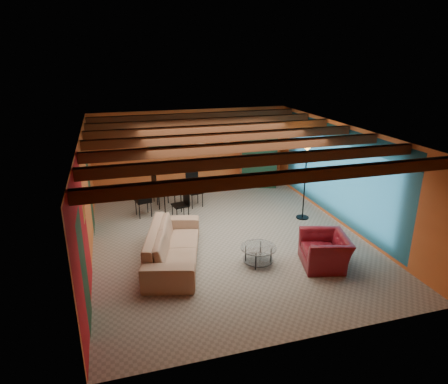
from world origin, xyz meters
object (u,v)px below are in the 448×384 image
object	(u,v)px
floor_lamp	(305,181)
vase	(169,173)
dining_table	(170,194)
armoire	(256,158)
armchair	(325,251)
sofa	(173,245)
coffee_table	(258,255)
potted_plant	(257,121)

from	to	relation	value
floor_lamp	vase	bearing A→B (deg)	155.72
dining_table	floor_lamp	distance (m)	3.90
armoire	vase	bearing A→B (deg)	-135.65
armchair	sofa	bearing A→B (deg)	-94.97
coffee_table	dining_table	world-z (taller)	dining_table
potted_plant	armoire	bearing A→B (deg)	0.00
armoire	floor_lamp	xyz separation A→B (m)	(0.23, -3.12, 0.08)
dining_table	armoire	distance (m)	3.65
armchair	floor_lamp	size ratio (longest dim) A/B	0.50
dining_table	vase	xyz separation A→B (m)	(0.00, 0.00, 0.63)
sofa	vase	bearing A→B (deg)	7.30
armoire	potted_plant	bearing A→B (deg)	0.00
coffee_table	vase	world-z (taller)	vase
coffee_table	vase	xyz separation A→B (m)	(-1.38, 3.64, 0.95)
sofa	coffee_table	bearing A→B (deg)	-94.50
sofa	armchair	size ratio (longest dim) A/B	2.50
sofa	dining_table	bearing A→B (deg)	7.30
potted_plant	vase	world-z (taller)	potted_plant
vase	floor_lamp	bearing A→B (deg)	-24.28
coffee_table	floor_lamp	xyz separation A→B (m)	(2.14, 2.05, 0.88)
armchair	floor_lamp	distance (m)	2.74
armchair	coffee_table	world-z (taller)	armchair
floor_lamp	potted_plant	world-z (taller)	potted_plant
sofa	floor_lamp	size ratio (longest dim) A/B	1.24
sofa	dining_table	xyz separation A→B (m)	(0.40, 3.02, 0.13)
armchair	dining_table	world-z (taller)	dining_table
sofa	vase	distance (m)	3.13
vase	coffee_table	bearing A→B (deg)	-69.25
sofa	floor_lamp	world-z (taller)	floor_lamp
armchair	vase	bearing A→B (deg)	-132.01
coffee_table	armoire	xyz separation A→B (m)	(1.90, 5.17, 0.80)
armoire	armchair	bearing A→B (deg)	-76.08
sofa	potted_plant	bearing A→B (deg)	-24.17
sofa	dining_table	distance (m)	3.04
sofa	coffee_table	world-z (taller)	sofa
coffee_table	dining_table	xyz separation A→B (m)	(-1.38, 3.64, 0.32)
floor_lamp	potted_plant	distance (m)	3.34
potted_plant	floor_lamp	bearing A→B (deg)	-85.69
armchair	coffee_table	size ratio (longest dim) A/B	1.36
armchair	potted_plant	xyz separation A→B (m)	(0.53, 5.64, 1.91)
armoire	dining_table	bearing A→B (deg)	-135.65
potted_plant	armchair	bearing A→B (deg)	-95.41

